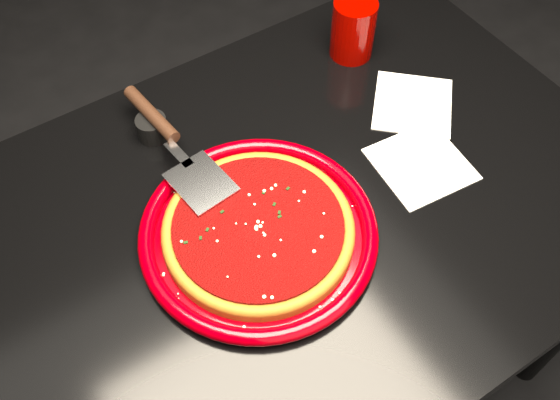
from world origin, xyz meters
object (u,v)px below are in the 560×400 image
object	(u,v)px
plate	(258,232)
cup	(353,29)
ramekin	(152,128)
pizza_server	(175,143)
table	(281,312)

from	to	relation	value
plate	cup	world-z (taller)	cup
ramekin	plate	bearing A→B (deg)	-81.26
pizza_server	ramekin	world-z (taller)	pizza_server
table	pizza_server	world-z (taller)	pizza_server
plate	ramekin	distance (m)	0.29
plate	ramekin	xyz separation A→B (m)	(-0.04, 0.28, 0.01)
table	cup	world-z (taller)	cup
table	cup	bearing A→B (deg)	37.25
table	pizza_server	size ratio (longest dim) A/B	3.42
plate	ramekin	bearing A→B (deg)	98.74
pizza_server	cup	xyz separation A→B (m)	(0.41, 0.06, 0.01)
cup	ramekin	bearing A→B (deg)	177.69
pizza_server	plate	bearing A→B (deg)	-86.99
table	plate	world-z (taller)	plate
plate	pizza_server	size ratio (longest dim) A/B	1.07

